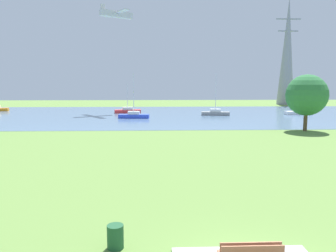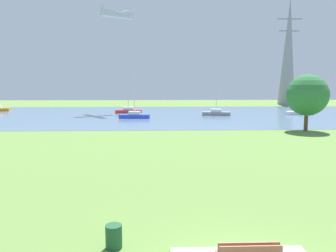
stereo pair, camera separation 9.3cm
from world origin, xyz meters
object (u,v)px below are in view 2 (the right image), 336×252
at_px(electricity_pylon, 288,52).
at_px(sailboat_white, 300,112).
at_px(light_aircraft, 117,14).
at_px(tree_east_far, 307,95).
at_px(sailboat_gray, 216,113).
at_px(sailboat_red, 128,111).
at_px(litter_bin, 114,237).
at_px(sailboat_blue, 135,115).

bearing_deg(electricity_pylon, sailboat_white, -107.12).
bearing_deg(light_aircraft, tree_east_far, -46.93).
relative_size(sailboat_gray, electricity_pylon, 0.26).
bearing_deg(sailboat_red, sailboat_gray, -18.39).
bearing_deg(light_aircraft, sailboat_white, -11.08).
xyz_separation_m(sailboat_white, tree_east_far, (-7.98, -19.97, 3.69)).
relative_size(litter_bin, light_aircraft, 0.10).
relative_size(sailboat_white, electricity_pylon, 0.28).
height_order(sailboat_red, sailboat_blue, sailboat_blue).
height_order(sailboat_red, tree_east_far, tree_east_far).
bearing_deg(sailboat_white, tree_east_far, -111.77).
distance_m(litter_bin, light_aircraft, 56.82).
height_order(litter_bin, electricity_pylon, electricity_pylon).
bearing_deg(light_aircraft, litter_bin, -83.93).
relative_size(electricity_pylon, light_aircraft, 3.59).
xyz_separation_m(sailboat_red, sailboat_gray, (15.58, -5.18, 0.02)).
relative_size(litter_bin, sailboat_blue, 0.11).
bearing_deg(sailboat_gray, sailboat_white, 2.85).
bearing_deg(litter_bin, sailboat_gray, 75.68).
bearing_deg(sailboat_red, light_aircraft, 135.62).
xyz_separation_m(sailboat_white, light_aircraft, (-32.61, 6.38, 17.81)).
distance_m(litter_bin, sailboat_gray, 47.99).
distance_m(litter_bin, sailboat_white, 54.37).
xyz_separation_m(litter_bin, electricity_pylon, (35.86, 76.33, 13.31)).
relative_size(litter_bin, tree_east_far, 0.12).
bearing_deg(sailboat_red, electricity_pylon, 31.92).
bearing_deg(sailboat_white, electricity_pylon, 72.88).
xyz_separation_m(litter_bin, sailboat_gray, (11.87, 46.50, 0.07)).
height_order(sailboat_gray, electricity_pylon, electricity_pylon).
height_order(sailboat_gray, light_aircraft, light_aircraft).
xyz_separation_m(sailboat_blue, electricity_pylon, (37.82, 34.11, 13.24)).
relative_size(sailboat_blue, tree_east_far, 1.09).
bearing_deg(light_aircraft, electricity_pylon, 28.64).
bearing_deg(sailboat_red, tree_east_far, -47.15).
bearing_deg(tree_east_far, litter_bin, -124.75).
bearing_deg(tree_east_far, electricity_pylon, 70.96).
xyz_separation_m(sailboat_blue, sailboat_gray, (13.83, 4.28, 0.00)).
bearing_deg(litter_bin, tree_east_far, 55.25).
relative_size(sailboat_blue, electricity_pylon, 0.26).
distance_m(sailboat_white, sailboat_gray, 15.05).
xyz_separation_m(sailboat_gray, light_aircraft, (-17.58, 7.13, 17.82)).
bearing_deg(electricity_pylon, sailboat_gray, -128.81).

